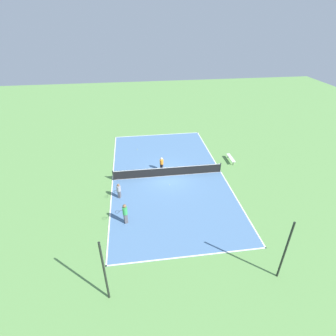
{
  "coord_description": "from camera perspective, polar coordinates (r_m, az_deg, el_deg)",
  "views": [
    {
      "loc": [
        2.97,
        21.3,
        13.88
      ],
      "look_at": [
        0.0,
        0.0,
        0.9
      ],
      "focal_mm": 28.0,
      "sensor_mm": 36.0,
      "label": 1
    }
  ],
  "objects": [
    {
      "name": "ground_plane",
      "position": [
        25.6,
        0.0,
        -1.72
      ],
      "size": [
        80.0,
        80.0,
        0.0
      ],
      "primitive_type": "plane",
      "color": "#60934C"
    },
    {
      "name": "court_surface",
      "position": [
        25.59,
        0.0,
        -1.71
      ],
      "size": [
        10.78,
        19.89,
        0.02
      ],
      "color": "#4C729E",
      "rests_on": "ground_plane"
    },
    {
      "name": "tennis_net",
      "position": [
        25.31,
        0.0,
        -0.71
      ],
      "size": [
        10.58,
        0.1,
        1.0
      ],
      "color": "black",
      "rests_on": "court_surface"
    },
    {
      "name": "bench",
      "position": [
        28.67,
        13.53,
        2.12
      ],
      "size": [
        0.36,
        1.88,
        0.45
      ],
      "rotation": [
        0.0,
        0.0,
        1.57
      ],
      "color": "silver",
      "rests_on": "ground_plane"
    },
    {
      "name": "player_center_orange",
      "position": [
        26.13,
        -1.41,
        1.06
      ],
      "size": [
        0.51,
        0.51,
        1.39
      ],
      "rotation": [
        0.0,
        0.0,
        5.57
      ],
      "color": "black",
      "rests_on": "court_surface"
    },
    {
      "name": "player_baseline_gray",
      "position": [
        22.65,
        -10.67,
        -4.73
      ],
      "size": [
        0.66,
        0.99,
        1.41
      ],
      "rotation": [
        0.0,
        0.0,
        1.19
      ],
      "color": "#4C4C51",
      "rests_on": "court_surface"
    },
    {
      "name": "player_far_green",
      "position": [
        19.92,
        -9.35,
        -9.54
      ],
      "size": [
        0.98,
        0.7,
        1.76
      ],
      "rotation": [
        0.0,
        0.0,
        0.44
      ],
      "color": "#4C4C51",
      "rests_on": "court_surface"
    },
    {
      "name": "tennis_ball_midcourt",
      "position": [
        30.63,
        -6.76,
        4.06
      ],
      "size": [
        0.07,
        0.07,
        0.07
      ],
      "primitive_type": "sphere",
      "color": "#CCE033",
      "rests_on": "court_surface"
    },
    {
      "name": "tennis_ball_near_net",
      "position": [
        24.24,
        0.38,
        -3.66
      ],
      "size": [
        0.07,
        0.07,
        0.07
      ],
      "primitive_type": "sphere",
      "color": "#CCE033",
      "rests_on": "court_surface"
    },
    {
      "name": "fence_post_back_left",
      "position": [
        16.92,
        24.14,
        -16.18
      ],
      "size": [
        0.12,
        0.12,
        4.37
      ],
      "color": "black",
      "rests_on": "ground_plane"
    },
    {
      "name": "fence_post_back_right",
      "position": [
        15.05,
        -13.66,
        -21.16
      ],
      "size": [
        0.12,
        0.12,
        4.37
      ],
      "color": "black",
      "rests_on": "ground_plane"
    }
  ]
}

